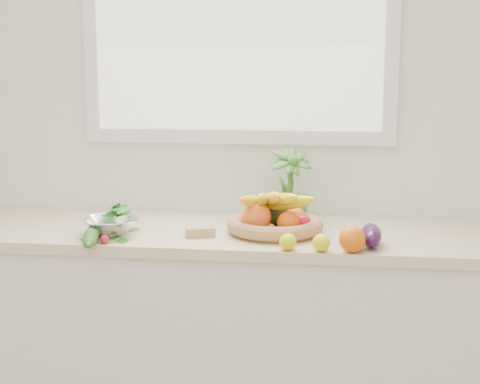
# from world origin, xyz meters

# --- Properties ---
(back_wall) EXTENTS (4.50, 0.02, 2.70)m
(back_wall) POSITION_xyz_m (0.00, 2.25, 1.35)
(back_wall) COLOR white
(back_wall) RESTS_ON ground
(counter_cabinet) EXTENTS (2.20, 0.58, 0.86)m
(counter_cabinet) POSITION_xyz_m (0.00, 1.95, 0.43)
(counter_cabinet) COLOR silver
(counter_cabinet) RESTS_ON ground
(countertop) EXTENTS (2.24, 0.62, 0.04)m
(countertop) POSITION_xyz_m (0.00, 1.95, 0.88)
(countertop) COLOR beige
(countertop) RESTS_ON counter_cabinet
(window_frame) EXTENTS (1.30, 0.03, 1.10)m
(window_frame) POSITION_xyz_m (0.00, 2.23, 1.75)
(window_frame) COLOR white
(window_frame) RESTS_ON back_wall
(window_pane) EXTENTS (1.18, 0.01, 0.98)m
(window_pane) POSITION_xyz_m (0.00, 2.21, 1.75)
(window_pane) COLOR white
(window_pane) RESTS_ON window_frame
(orange_loose) EXTENTS (0.11, 0.11, 0.09)m
(orange_loose) POSITION_xyz_m (0.46, 1.67, 0.95)
(orange_loose) COLOR #ED5E07
(orange_loose) RESTS_ON countertop
(lemon_a) EXTENTS (0.06, 0.08, 0.06)m
(lemon_a) POSITION_xyz_m (0.36, 1.67, 0.93)
(lemon_a) COLOR yellow
(lemon_a) RESTS_ON countertop
(lemon_b) EXTENTS (0.07, 0.08, 0.06)m
(lemon_b) POSITION_xyz_m (0.25, 1.67, 0.93)
(lemon_b) COLOR yellow
(lemon_b) RESTS_ON countertop
(lemon_c) EXTENTS (0.10, 0.09, 0.06)m
(lemon_c) POSITION_xyz_m (0.48, 1.72, 0.93)
(lemon_c) COLOR #E1AA0C
(lemon_c) RESTS_ON countertop
(apple) EXTENTS (0.08, 0.08, 0.07)m
(apple) POSITION_xyz_m (0.29, 1.92, 0.94)
(apple) COLOR red
(apple) RESTS_ON countertop
(ginger) EXTENTS (0.12, 0.07, 0.03)m
(ginger) POSITION_xyz_m (-0.08, 1.81, 0.92)
(ginger) COLOR tan
(ginger) RESTS_ON countertop
(garlic_a) EXTENTS (0.06, 0.06, 0.04)m
(garlic_a) POSITION_xyz_m (0.47, 1.84, 0.92)
(garlic_a) COLOR beige
(garlic_a) RESTS_ON countertop
(garlic_b) EXTENTS (0.06, 0.06, 0.04)m
(garlic_b) POSITION_xyz_m (0.27, 1.98, 0.92)
(garlic_b) COLOR white
(garlic_b) RESTS_ON countertop
(garlic_c) EXTENTS (0.05, 0.05, 0.04)m
(garlic_c) POSITION_xyz_m (0.17, 1.89, 0.92)
(garlic_c) COLOR white
(garlic_c) RESTS_ON countertop
(eggplant) EXTENTS (0.07, 0.19, 0.08)m
(eggplant) POSITION_xyz_m (0.53, 1.77, 0.94)
(eggplant) COLOR #2B0E36
(eggplant) RESTS_ON countertop
(cucumber) EXTENTS (0.12, 0.29, 0.05)m
(cucumber) POSITION_xyz_m (-0.45, 1.67, 0.93)
(cucumber) COLOR #294E17
(cucumber) RESTS_ON countertop
(radish) EXTENTS (0.03, 0.03, 0.03)m
(radish) POSITION_xyz_m (-0.40, 1.67, 0.92)
(radish) COLOR red
(radish) RESTS_ON countertop
(potted_herb) EXTENTS (0.23, 0.23, 0.32)m
(potted_herb) POSITION_xyz_m (0.23, 2.07, 1.04)
(potted_herb) COLOR #417D2D
(potted_herb) RESTS_ON countertop
(fruit_basket) EXTENTS (0.46, 0.46, 0.19)m
(fruit_basket) POSITION_xyz_m (0.18, 1.91, 0.95)
(fruit_basket) COLOR tan
(fruit_basket) RESTS_ON countertop
(colander_with_spinach) EXTENTS (0.26, 0.26, 0.11)m
(colander_with_spinach) POSITION_xyz_m (-0.41, 1.80, 0.96)
(colander_with_spinach) COLOR silver
(colander_with_spinach) RESTS_ON countertop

